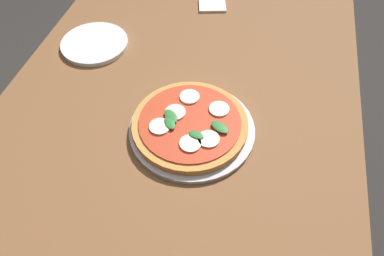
{
  "coord_description": "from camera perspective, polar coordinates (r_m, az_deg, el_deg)",
  "views": [
    {
      "loc": [
        -0.57,
        -0.19,
        1.47
      ],
      "look_at": [
        -0.02,
        -0.06,
        0.78
      ],
      "focal_mm": 34.24,
      "sensor_mm": 36.0,
      "label": 1
    }
  ],
  "objects": [
    {
      "name": "plate_white",
      "position": [
        1.17,
        -14.93,
        12.59
      ],
      "size": [
        0.2,
        0.2,
        0.01
      ],
      "primitive_type": "cylinder",
      "color": "white",
      "rests_on": "dining_table"
    },
    {
      "name": "pizza",
      "position": [
        0.88,
        -0.33,
        0.65
      ],
      "size": [
        0.28,
        0.28,
        0.03
      ],
      "color": "#C6843F",
      "rests_on": "serving_tray"
    },
    {
      "name": "napkin",
      "position": [
        1.33,
        3.11,
        19.15
      ],
      "size": [
        0.15,
        0.12,
        0.01
      ],
      "primitive_type": "cube",
      "rotation": [
        0.0,
        0.0,
        0.25
      ],
      "color": "white",
      "rests_on": "dining_table"
    },
    {
      "name": "ground_plane",
      "position": [
        1.59,
        -1.99,
        -17.19
      ],
      "size": [
        6.0,
        6.0,
        0.0
      ],
      "primitive_type": "plane",
      "color": "#2D2B28"
    },
    {
      "name": "dining_table",
      "position": [
        1.0,
        -3.04,
        -2.51
      ],
      "size": [
        1.52,
        0.94,
        0.77
      ],
      "color": "brown",
      "rests_on": "ground_plane"
    },
    {
      "name": "serving_tray",
      "position": [
        0.9,
        0.0,
        -0.16
      ],
      "size": [
        0.31,
        0.31,
        0.01
      ],
      "primitive_type": "cylinder",
      "color": "#B2B2B7",
      "rests_on": "dining_table"
    }
  ]
}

